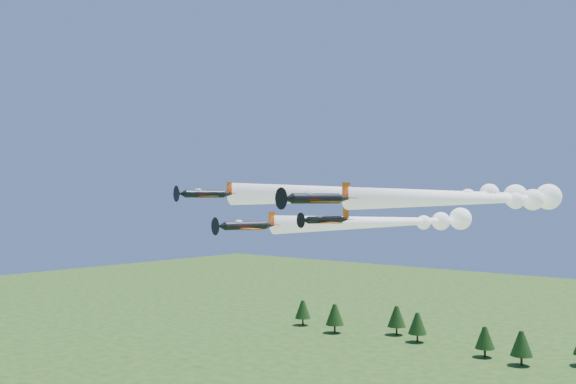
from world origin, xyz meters
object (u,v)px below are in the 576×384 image
Objects in this scene: plane_right at (478,198)px; plane_slot at (324,220)px; plane_lead at (416,195)px; plane_left at (391,222)px.

plane_slot is at bearing -119.51° from plane_right.
plane_lead is 15.51m from plane_slot.
plane_lead is 10.58m from plane_left.
plane_left is 18.23m from plane_right.
plane_left is 5.72× the size of plane_slot.
plane_slot reaches higher than plane_left.
plane_lead reaches higher than plane_left.
plane_right is 5.86× the size of plane_slot.
plane_slot is at bearing -65.91° from plane_left.
plane_slot is (-14.72, -13.88, -2.76)m from plane_right.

